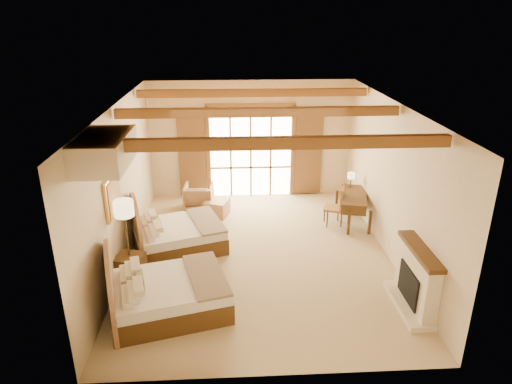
{
  "coord_description": "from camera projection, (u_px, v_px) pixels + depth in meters",
  "views": [
    {
      "loc": [
        -0.54,
        -8.57,
        4.85
      ],
      "look_at": [
        -0.04,
        0.2,
        1.37
      ],
      "focal_mm": 32.0,
      "sensor_mm": 36.0,
      "label": 1
    }
  ],
  "objects": [
    {
      "name": "painting",
      "position": [
        113.0,
        195.0,
        8.29
      ],
      "size": [
        0.06,
        0.95,
        0.75
      ],
      "color": "#EDAB53",
      "rests_on": "wall_left"
    },
    {
      "name": "french_doors",
      "position": [
        251.0,
        153.0,
        12.51
      ],
      "size": [
        3.95,
        0.08,
        2.6
      ],
      "color": "white",
      "rests_on": "ground"
    },
    {
      "name": "wall_back",
      "position": [
        251.0,
        140.0,
        12.43
      ],
      "size": [
        5.5,
        0.0,
        5.5
      ],
      "primitive_type": "plane",
      "rotation": [
        1.57,
        0.0,
        0.0
      ],
      "color": "beige",
      "rests_on": "ground"
    },
    {
      "name": "bed_far",
      "position": [
        172.0,
        233.0,
        9.9
      ],
      "size": [
        2.28,
        1.92,
        1.23
      ],
      "rotation": [
        0.0,
        0.0,
        0.32
      ],
      "color": "#4B3115",
      "rests_on": "floor"
    },
    {
      "name": "floor_lamp",
      "position": [
        124.0,
        214.0,
        8.28
      ],
      "size": [
        0.36,
        0.36,
        1.69
      ],
      "color": "#3B2F1C",
      "rests_on": "floor"
    },
    {
      "name": "desk_lamp",
      "position": [
        351.0,
        176.0,
        11.37
      ],
      "size": [
        0.18,
        0.18,
        0.37
      ],
      "color": "#3B2F1C",
      "rests_on": "desk"
    },
    {
      "name": "desk_chair",
      "position": [
        334.0,
        213.0,
        11.07
      ],
      "size": [
        0.56,
        0.55,
        0.97
      ],
      "rotation": [
        0.0,
        0.0,
        -0.35
      ],
      "color": "#A25D35",
      "rests_on": "floor"
    },
    {
      "name": "fireplace",
      "position": [
        415.0,
        282.0,
        7.87
      ],
      "size": [
        0.46,
        1.4,
        1.16
      ],
      "color": "#F4E7C5",
      "rests_on": "ground"
    },
    {
      "name": "wall_left",
      "position": [
        120.0,
        188.0,
        9.04
      ],
      "size": [
        0.0,
        7.0,
        7.0
      ],
      "primitive_type": "plane",
      "rotation": [
        1.57,
        0.0,
        1.57
      ],
      "color": "beige",
      "rests_on": "ground"
    },
    {
      "name": "wall_right",
      "position": [
        392.0,
        182.0,
        9.33
      ],
      "size": [
        0.0,
        7.0,
        7.0
      ],
      "primitive_type": "plane",
      "rotation": [
        1.57,
        0.0,
        -1.57
      ],
      "color": "beige",
      "rests_on": "ground"
    },
    {
      "name": "armchair",
      "position": [
        199.0,
        197.0,
        11.92
      ],
      "size": [
        0.77,
        0.79,
        0.68
      ],
      "primitive_type": "imported",
      "rotation": [
        0.0,
        0.0,
        -3.2
      ],
      "color": "#9F774F",
      "rests_on": "floor"
    },
    {
      "name": "floor",
      "position": [
        258.0,
        255.0,
        9.77
      ],
      "size": [
        7.0,
        7.0,
        0.0
      ],
      "primitive_type": "plane",
      "color": "#CFB689",
      "rests_on": "ground"
    },
    {
      "name": "canopy_valance",
      "position": [
        104.0,
        150.0,
        6.7
      ],
      "size": [
        0.7,
        1.4,
        0.45
      ],
      "primitive_type": "cube",
      "color": "beige",
      "rests_on": "ceiling"
    },
    {
      "name": "desk",
      "position": [
        353.0,
        208.0,
        11.13
      ],
      "size": [
        0.91,
        1.49,
        0.75
      ],
      "rotation": [
        0.0,
        0.0,
        -0.24
      ],
      "color": "#4B3115",
      "rests_on": "floor"
    },
    {
      "name": "nightstand",
      "position": [
        130.0,
        269.0,
        8.66
      ],
      "size": [
        0.61,
        0.61,
        0.58
      ],
      "primitive_type": "cube",
      "rotation": [
        0.0,
        0.0,
        -0.3
      ],
      "color": "#4B3115",
      "rests_on": "floor"
    },
    {
      "name": "ottoman",
      "position": [
        217.0,
        208.0,
        11.61
      ],
      "size": [
        0.71,
        0.71,
        0.41
      ],
      "primitive_type": "cube",
      "rotation": [
        0.0,
        0.0,
        -0.34
      ],
      "color": "#A77558",
      "rests_on": "floor"
    },
    {
      "name": "ceiling",
      "position": [
        259.0,
        106.0,
        8.6
      ],
      "size": [
        7.0,
        7.0,
        0.0
      ],
      "primitive_type": "plane",
      "rotation": [
        3.14,
        0.0,
        0.0
      ],
      "color": "#B97D3A",
      "rests_on": "ground"
    },
    {
      "name": "bed_near",
      "position": [
        160.0,
        292.0,
        7.8
      ],
      "size": [
        2.29,
        1.91,
        1.28
      ],
      "rotation": [
        0.0,
        0.0,
        0.26
      ],
      "color": "#4B3115",
      "rests_on": "floor"
    },
    {
      "name": "ceiling_beams",
      "position": [
        259.0,
        112.0,
        8.64
      ],
      "size": [
        5.39,
        4.6,
        0.18
      ],
      "primitive_type": null,
      "color": "brown",
      "rests_on": "ceiling"
    }
  ]
}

